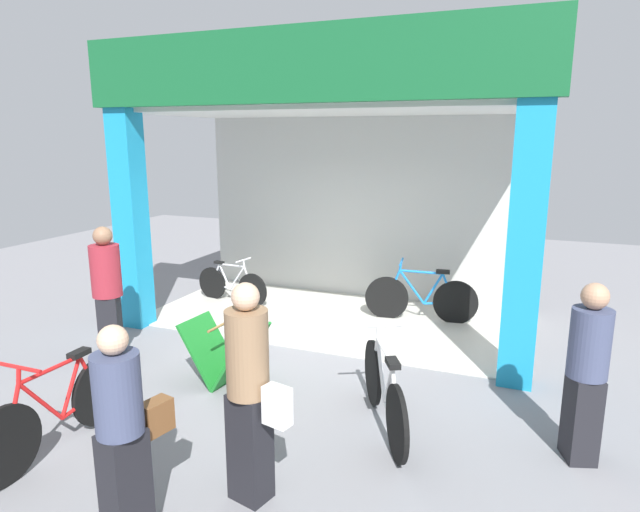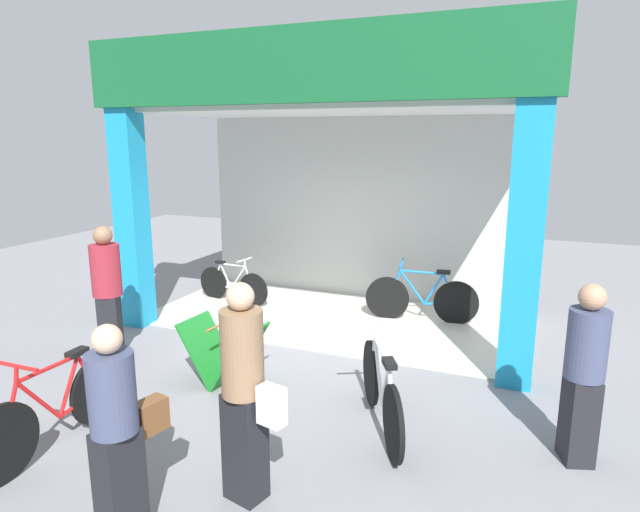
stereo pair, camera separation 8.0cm
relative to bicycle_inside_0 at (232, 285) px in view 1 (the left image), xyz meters
name	(u,v)px [view 1 (the left image)]	position (x,y,z in m)	size (l,w,h in m)	color
ground_plane	(301,349)	(1.96, -1.50, -0.32)	(19.62, 19.62, 0.00)	gray
shop_facade	(338,180)	(1.96, -0.09, 1.85)	(6.01, 3.04, 4.07)	beige
bicycle_inside_0	(232,285)	(0.00, 0.00, 0.00)	(1.44, 0.40, 0.80)	black
bicycle_inside_1	(421,298)	(3.21, 0.24, 0.06)	(1.71, 0.47, 0.95)	black
bicycle_parked_0	(384,392)	(3.52, -3.04, 0.07)	(0.86, 1.57, 0.96)	black
bicycle_parked_1	(57,411)	(0.89, -4.51, 0.07)	(0.48, 1.75, 0.96)	black
sandwich_board_sign	(225,353)	(1.55, -2.74, 0.05)	(0.96, 0.65, 0.74)	#197226
pedestrian_0	(123,434)	(2.26, -5.17, 0.50)	(0.38, 0.61, 1.61)	black
pedestrian_1	(587,371)	(5.27, -2.89, 0.52)	(0.42, 0.42, 1.62)	black
pedestrian_2	(108,291)	(-0.19, -2.65, 0.59)	(0.54, 0.66, 1.73)	black
pedestrian_3	(250,392)	(2.84, -4.45, 0.59)	(0.59, 0.40, 1.77)	black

